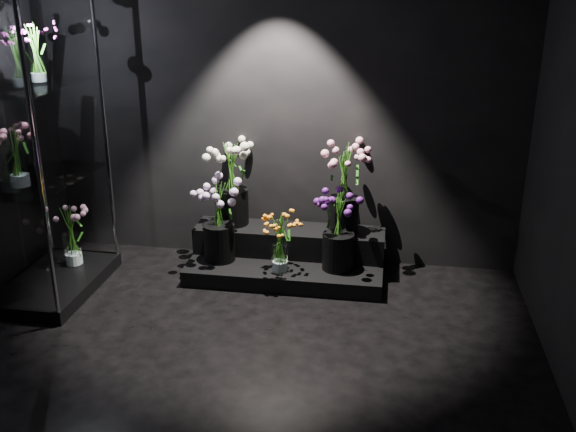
# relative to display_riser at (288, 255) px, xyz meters

# --- Properties ---
(floor) EXTENTS (4.00, 4.00, 0.00)m
(floor) POSITION_rel_display_riser_xyz_m (-0.11, -1.68, -0.15)
(floor) COLOR black
(floor) RESTS_ON ground
(wall_back) EXTENTS (4.00, 0.00, 4.00)m
(wall_back) POSITION_rel_display_riser_xyz_m (-0.11, 0.32, 1.25)
(wall_back) COLOR black
(wall_back) RESTS_ON floor
(display_riser) EXTENTS (1.60, 0.71, 0.35)m
(display_riser) POSITION_rel_display_riser_xyz_m (0.00, 0.00, 0.00)
(display_riser) COLOR black
(display_riser) RESTS_ON floor
(display_case) EXTENTS (0.65, 1.08, 2.37)m
(display_case) POSITION_rel_display_riser_xyz_m (-1.77, -0.62, 1.04)
(display_case) COLOR black
(display_case) RESTS_ON floor
(bouquet_orange_bells) EXTENTS (0.30, 0.30, 0.46)m
(bouquet_orange_bells) POSITION_rel_display_riser_xyz_m (-0.02, -0.27, 0.23)
(bouquet_orange_bells) COLOR white
(bouquet_orange_bells) RESTS_ON display_riser
(bouquet_lilac) EXTENTS (0.44, 0.44, 0.66)m
(bouquet_lilac) POSITION_rel_display_riser_xyz_m (-0.54, -0.14, 0.36)
(bouquet_lilac) COLOR black
(bouquet_lilac) RESTS_ON display_riser
(bouquet_purple) EXTENTS (0.39, 0.39, 0.63)m
(bouquet_purple) POSITION_rel_display_riser_xyz_m (0.43, -0.16, 0.33)
(bouquet_purple) COLOR black
(bouquet_purple) RESTS_ON display_riser
(bouquet_cream_roses) EXTENTS (0.44, 0.44, 0.70)m
(bouquet_cream_roses) POSITION_rel_display_riser_xyz_m (-0.50, 0.13, 0.60)
(bouquet_cream_roses) COLOR black
(bouquet_cream_roses) RESTS_ON display_riser
(bouquet_pink_roses) EXTENTS (0.44, 0.44, 0.74)m
(bouquet_pink_roses) POSITION_rel_display_riser_xyz_m (0.45, 0.08, 0.63)
(bouquet_pink_roses) COLOR black
(bouquet_pink_roses) RESTS_ON display_riser
(bouquet_case_pink) EXTENTS (0.31, 0.31, 0.44)m
(bouquet_case_pink) POSITION_rel_display_riser_xyz_m (-1.82, -0.81, 1.01)
(bouquet_case_pink) COLOR white
(bouquet_case_pink) RESTS_ON display_case
(bouquet_case_magenta) EXTENTS (0.25, 0.25, 0.41)m
(bouquet_case_magenta) POSITION_rel_display_riser_xyz_m (-1.76, -0.48, 1.68)
(bouquet_case_magenta) COLOR white
(bouquet_case_magenta) RESTS_ON display_case
(bouquet_case_base_pink) EXTENTS (0.37, 0.37, 0.49)m
(bouquet_case_base_pink) POSITION_rel_display_riser_xyz_m (-1.73, -0.37, 0.22)
(bouquet_case_base_pink) COLOR white
(bouquet_case_base_pink) RESTS_ON display_case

